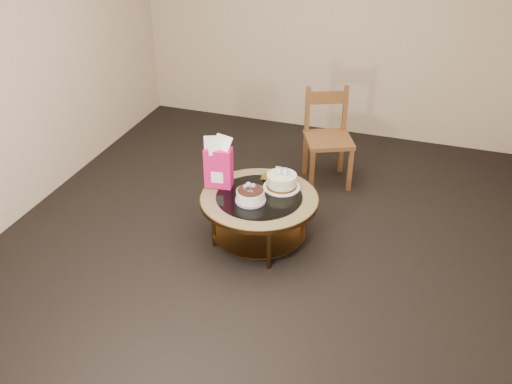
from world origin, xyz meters
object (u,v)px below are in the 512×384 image
(coffee_table, at_px, (259,204))
(gift_bag, at_px, (218,162))
(decorated_cake, at_px, (251,196))
(cream_cake, at_px, (282,181))
(dining_chair, at_px, (328,137))

(coffee_table, height_order, gift_bag, gift_bag)
(coffee_table, height_order, decorated_cake, decorated_cake)
(decorated_cake, distance_m, cream_cake, 0.35)
(decorated_cake, xyz_separation_m, dining_chair, (0.36, 1.34, -0.01))
(dining_chair, bearing_deg, coffee_table, -128.42)
(coffee_table, relative_size, decorated_cake, 3.96)
(decorated_cake, xyz_separation_m, cream_cake, (0.19, 0.29, 0.01))
(gift_bag, bearing_deg, dining_chair, 51.69)
(dining_chair, bearing_deg, cream_cake, -123.67)
(decorated_cake, relative_size, cream_cake, 0.80)
(coffee_table, distance_m, decorated_cake, 0.17)
(coffee_table, bearing_deg, cream_cake, 54.34)
(cream_cake, distance_m, gift_bag, 0.57)
(decorated_cake, relative_size, gift_bag, 0.55)
(coffee_table, xyz_separation_m, dining_chair, (0.32, 1.25, 0.12))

